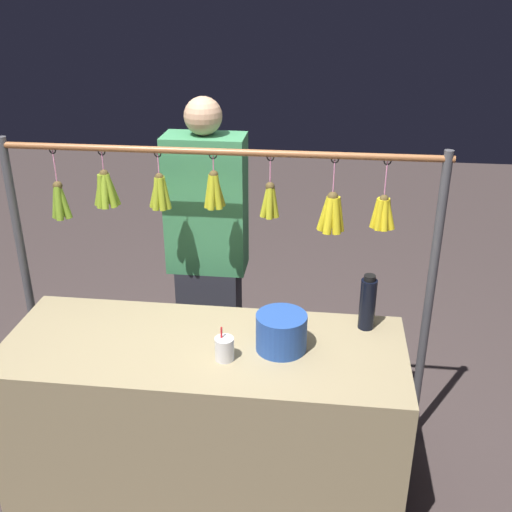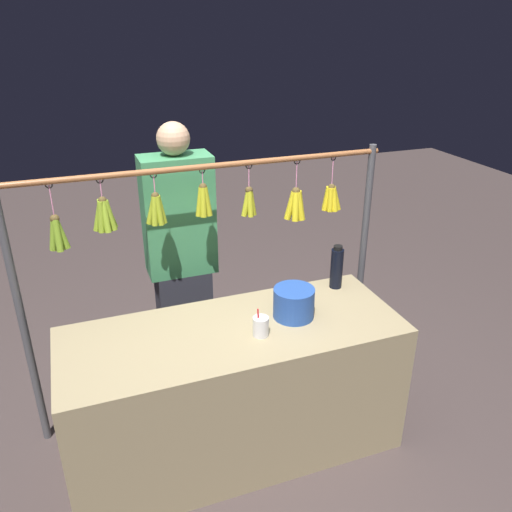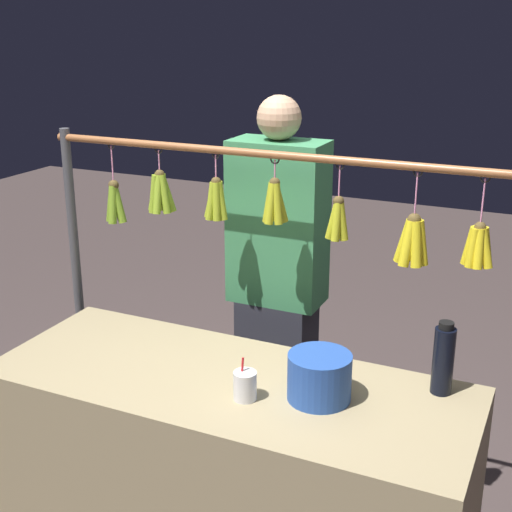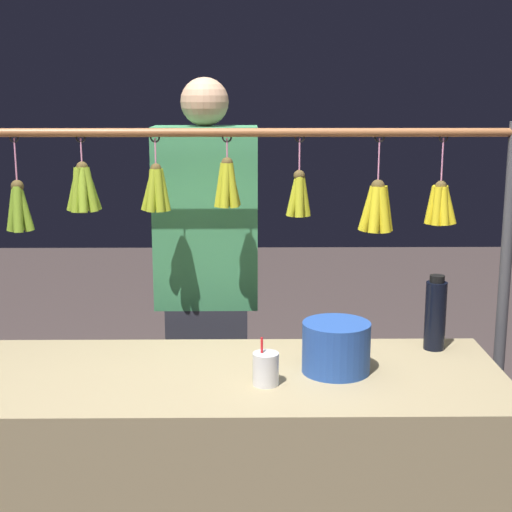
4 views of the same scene
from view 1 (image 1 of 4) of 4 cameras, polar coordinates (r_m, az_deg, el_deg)
The scene contains 7 objects.
ground_plane at distance 3.26m, azimuth -4.44°, elevation -20.17°, with size 12.00×12.00×0.00m, color #453836.
market_counter at distance 2.99m, azimuth -4.70°, elevation -14.72°, with size 1.81×0.70×0.80m, color tan.
display_rack at distance 2.98m, azimuth -3.22°, elevation 2.27°, with size 2.15×0.13×1.60m.
water_bottle at distance 2.85m, azimuth 10.42°, elevation -4.35°, with size 0.08×0.08×0.27m.
blue_bucket at distance 2.68m, azimuth 2.39°, elevation -7.13°, with size 0.22×0.22×0.17m, color #274FA6.
drink_cup at distance 2.63m, azimuth -2.98°, elevation -8.66°, with size 0.08×0.08×0.15m.
vendor_person at distance 3.36m, azimuth -4.49°, elevation -0.50°, with size 0.42×0.23×1.77m.
Camera 1 is at (-0.51, 2.26, 2.30)m, focal length 42.69 mm.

